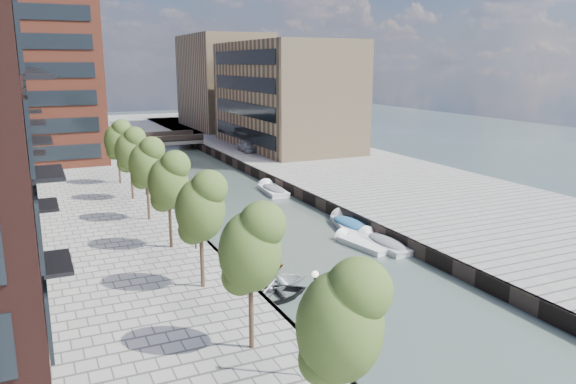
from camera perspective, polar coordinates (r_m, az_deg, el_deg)
water at (r=52.45m, az=-6.41°, el=-0.59°), size 300.00×300.00×0.00m
quay_right at (r=59.17m, az=8.44°, el=1.40°), size 20.00×140.00×1.00m
quay_wall_left at (r=50.83m, az=-12.96°, el=-0.71°), size 0.25×140.00×1.00m
quay_wall_right at (r=54.49m, az=-0.33°, el=0.55°), size 0.25×140.00×1.00m
far_closure at (r=110.26m, az=-16.38°, el=6.36°), size 80.00×40.00×1.00m
tower at (r=73.59m, az=-26.47°, el=14.61°), size 18.00×18.00×30.00m
tan_block_near at (r=77.45m, az=-0.37°, el=9.86°), size 12.00×25.00×14.00m
tan_block_far at (r=101.65m, az=-6.53°, el=11.09°), size 12.00×20.00×16.00m
bridge at (r=82.74m, az=-13.48°, el=5.10°), size 13.00×6.00×1.30m
tree_0 at (r=16.06m, az=5.30°, el=-12.71°), size 2.50×2.50×5.95m
tree_1 at (r=21.94m, az=-3.87°, el=-5.49°), size 2.50×2.50×5.95m
tree_2 at (r=28.34m, az=-8.93°, el=-1.35°), size 2.50×2.50×5.95m
tree_3 at (r=34.97m, az=-12.08°, el=1.25°), size 2.50×2.50×5.95m
tree_4 at (r=41.72m, az=-14.23°, el=3.02°), size 2.50×2.50×5.95m
tree_5 at (r=48.54m, az=-15.78°, el=4.29°), size 2.50×2.50×5.95m
tree_6 at (r=55.41m, az=-16.95°, el=5.24°), size 2.50×2.50×5.95m
lamp_0 at (r=20.56m, az=2.73°, el=-12.19°), size 0.24×0.24×4.12m
lamp_1 at (r=34.73m, az=-9.48°, el=-1.76°), size 0.24×0.24×4.12m
lamp_2 at (r=50.01m, az=-14.37°, el=2.53°), size 0.24×0.24×4.12m
sloop_1 at (r=30.29m, az=-1.97°, el=-10.87°), size 4.56×3.26×0.94m
sloop_2 at (r=34.16m, az=-3.94°, el=-8.06°), size 4.84×3.94×0.88m
sloop_3 at (r=31.90m, az=-1.77°, el=-9.60°), size 4.51×3.24×0.93m
sloop_4 at (r=51.88m, az=-11.64°, el=-0.93°), size 5.44×4.21×1.04m
motorboat_1 at (r=39.07m, az=9.59°, el=-5.17°), size 1.80×4.82×1.59m
motorboat_2 at (r=39.06m, az=7.21°, el=-5.26°), size 2.32×4.66×1.48m
motorboat_3 at (r=42.95m, az=6.19°, el=-3.35°), size 3.16×5.67×1.79m
motorboat_4 at (r=54.33m, az=-1.61°, el=0.19°), size 2.23×5.23×1.70m
car at (r=73.13m, az=-4.14°, el=4.69°), size 1.85×4.27×1.43m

